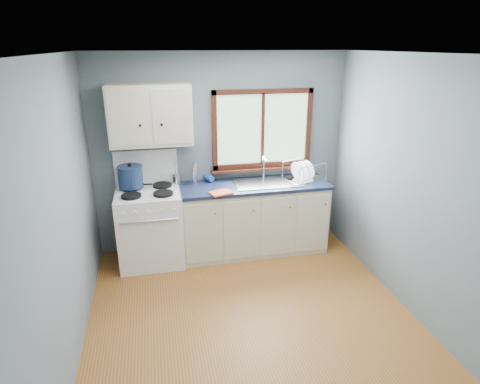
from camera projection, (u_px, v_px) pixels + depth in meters
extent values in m
cube|color=#945B26|center=(255.00, 325.00, 3.91)|extent=(3.20, 3.60, 0.02)
cube|color=white|center=(259.00, 52.00, 3.04)|extent=(3.20, 3.60, 0.02)
cube|color=slate|center=(221.00, 154.00, 5.13)|extent=(3.20, 0.02, 2.50)
cube|color=slate|center=(356.00, 354.00, 1.82)|extent=(3.20, 0.02, 2.50)
cube|color=slate|center=(59.00, 222.00, 3.16)|extent=(0.02, 3.60, 2.50)
cube|color=slate|center=(421.00, 192.00, 3.80)|extent=(0.02, 3.60, 2.50)
cube|color=white|center=(151.00, 228.00, 4.90)|extent=(0.76, 0.65, 0.92)
cube|color=white|center=(146.00, 167.00, 4.95)|extent=(0.76, 0.05, 0.44)
cube|color=silver|center=(147.00, 192.00, 4.74)|extent=(0.72, 0.59, 0.01)
cylinder|color=black|center=(131.00, 196.00, 4.56)|extent=(0.23, 0.23, 0.03)
cylinder|color=black|center=(163.00, 194.00, 4.63)|extent=(0.23, 0.23, 0.03)
cylinder|color=black|center=(132.00, 187.00, 4.84)|extent=(0.23, 0.23, 0.03)
cylinder|color=black|center=(162.00, 185.00, 4.91)|extent=(0.23, 0.23, 0.03)
cylinder|color=silver|center=(149.00, 221.00, 4.50)|extent=(0.66, 0.02, 0.02)
cube|color=silver|center=(151.00, 244.00, 4.63)|extent=(0.66, 0.01, 0.55)
cube|color=beige|center=(253.00, 219.00, 5.19)|extent=(1.85, 0.60, 0.88)
cube|color=black|center=(253.00, 246.00, 5.35)|extent=(1.85, 0.54, 0.08)
cube|color=#131A32|center=(254.00, 185.00, 5.03)|extent=(1.89, 0.64, 0.04)
cube|color=silver|center=(268.00, 183.00, 5.06)|extent=(0.84, 0.46, 0.01)
cube|color=silver|center=(252.00, 189.00, 5.05)|extent=(0.36, 0.40, 0.14)
cube|color=silver|center=(282.00, 187.00, 5.13)|extent=(0.36, 0.40, 0.14)
cylinder|color=silver|center=(264.00, 168.00, 5.20)|extent=(0.02, 0.02, 0.28)
cylinder|color=silver|center=(265.00, 160.00, 5.09)|extent=(0.02, 0.16, 0.02)
sphere|color=silver|center=(264.00, 157.00, 5.15)|extent=(0.04, 0.04, 0.04)
cube|color=#9EC6A8|center=(262.00, 129.00, 5.12)|extent=(1.22, 0.01, 0.92)
cube|color=#3E190F|center=(263.00, 92.00, 4.94)|extent=(1.30, 0.05, 0.06)
cube|color=#3E190F|center=(262.00, 165.00, 5.26)|extent=(1.30, 0.05, 0.06)
cube|color=#3E190F|center=(215.00, 131.00, 4.98)|extent=(0.06, 0.05, 1.00)
cube|color=#3E190F|center=(309.00, 127.00, 5.22)|extent=(0.06, 0.05, 1.00)
cube|color=#3E190F|center=(263.00, 129.00, 5.10)|extent=(0.03, 0.05, 0.92)
cube|color=#3E190F|center=(263.00, 169.00, 5.25)|extent=(1.36, 0.10, 0.03)
cube|color=beige|center=(150.00, 115.00, 4.61)|extent=(0.95, 0.32, 0.70)
cube|color=beige|center=(128.00, 118.00, 4.41)|extent=(0.44, 0.01, 0.62)
cube|color=beige|center=(172.00, 117.00, 4.51)|extent=(0.44, 0.01, 0.62)
sphere|color=black|center=(140.00, 125.00, 4.45)|extent=(0.03, 0.03, 0.03)
sphere|color=black|center=(162.00, 125.00, 4.50)|extent=(0.03, 0.03, 0.03)
cylinder|color=black|center=(131.00, 185.00, 4.81)|extent=(0.28, 0.28, 0.05)
cube|color=black|center=(147.00, 184.00, 4.82)|extent=(0.14, 0.04, 0.01)
cylinder|color=#17294E|center=(131.00, 177.00, 4.77)|extent=(0.38, 0.38, 0.24)
cylinder|color=#17294E|center=(130.00, 167.00, 4.73)|extent=(0.39, 0.39, 0.02)
sphere|color=black|center=(129.00, 165.00, 4.72)|extent=(0.06, 0.06, 0.04)
cylinder|color=silver|center=(177.00, 179.00, 5.01)|extent=(0.14, 0.14, 0.14)
cylinder|color=silver|center=(178.00, 168.00, 4.96)|extent=(0.01, 0.01, 0.20)
cylinder|color=silver|center=(175.00, 166.00, 4.96)|extent=(0.01, 0.01, 0.24)
cylinder|color=silver|center=(176.00, 169.00, 4.94)|extent=(0.01, 0.01, 0.18)
cylinder|color=silver|center=(194.00, 173.00, 5.00)|extent=(0.07, 0.07, 0.27)
imported|color=#1940A3|center=(212.00, 174.00, 5.03)|extent=(0.11, 0.11, 0.23)
cube|color=#DF5B35|center=(221.00, 193.00, 4.70)|extent=(0.29, 0.24, 0.02)
cube|color=silver|center=(304.00, 178.00, 5.21)|extent=(0.56, 0.49, 0.02)
cylinder|color=silver|center=(299.00, 177.00, 4.93)|extent=(0.01, 0.01, 0.22)
cylinder|color=silver|center=(326.00, 171.00, 5.15)|extent=(0.01, 0.01, 0.22)
cylinder|color=silver|center=(282.00, 170.00, 5.20)|extent=(0.01, 0.01, 0.22)
cylinder|color=silver|center=(309.00, 165.00, 5.42)|extent=(0.01, 0.01, 0.22)
cylinder|color=silver|center=(313.00, 166.00, 5.00)|extent=(0.42, 0.16, 0.01)
cylinder|color=silver|center=(296.00, 159.00, 5.27)|extent=(0.42, 0.16, 0.01)
cylinder|color=white|center=(297.00, 171.00, 5.11)|extent=(0.14, 0.25, 0.24)
cylinder|color=white|center=(303.00, 170.00, 5.16)|extent=(0.14, 0.25, 0.24)
cylinder|color=white|center=(308.00, 169.00, 5.20)|extent=(0.14, 0.25, 0.24)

